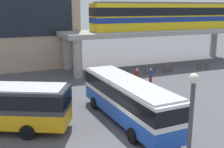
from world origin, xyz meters
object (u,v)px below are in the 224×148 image
at_px(bicycle_black, 124,76).
at_px(bicycle_green, 203,67).
at_px(pedestrian_by_bike_rack, 137,77).
at_px(pedestrian_near_building, 151,76).
at_px(train, 169,15).
at_px(bicycle_orange, 167,70).
at_px(bicycle_brown, 119,80).
at_px(bus_main, 127,96).
at_px(bicycle_silver, 150,71).

bearing_deg(bicycle_black, bicycle_green, 1.30).
relative_size(pedestrian_by_bike_rack, pedestrian_near_building, 1.10).
bearing_deg(train, bicycle_orange, -124.23).
relative_size(train, bicycle_green, 13.36).
height_order(bicycle_brown, pedestrian_near_building, pedestrian_near_building).
height_order(bicycle_black, bicycle_green, same).
xyz_separation_m(bus_main, pedestrian_by_bike_rack, (5.53, 8.61, -1.12)).
distance_m(bicycle_black, bicycle_green, 12.33).
height_order(bicycle_green, pedestrian_near_building, pedestrian_near_building).
xyz_separation_m(pedestrian_by_bike_rack, pedestrian_near_building, (1.82, 0.08, -0.09)).
bearing_deg(bicycle_orange, bicycle_black, -174.37).
height_order(train, pedestrian_by_bike_rack, train).
relative_size(bicycle_silver, pedestrian_by_bike_rack, 0.96).
xyz_separation_m(train, bicycle_black, (-9.79, -5.18, -6.87)).
bearing_deg(pedestrian_by_bike_rack, bus_main, -122.74).
xyz_separation_m(bicycle_orange, pedestrian_near_building, (-4.68, -3.47, 0.42)).
bearing_deg(bicycle_orange, bicycle_silver, 172.94).
distance_m(train, bicycle_orange, 8.77).
bearing_deg(train, bus_main, -132.18).
relative_size(bus_main, bicycle_green, 6.28).
relative_size(bicycle_brown, bicycle_black, 0.99).
bearing_deg(bicycle_brown, train, 31.12).
bearing_deg(pedestrian_by_bike_rack, bicycle_orange, 28.64).
bearing_deg(bicycle_green, train, 117.39).
relative_size(bicycle_orange, bicycle_green, 0.98).
bearing_deg(bicycle_orange, train, 55.77).
bearing_deg(pedestrian_near_building, bicycle_black, 126.01).
relative_size(bicycle_black, pedestrian_near_building, 1.07).
height_order(bicycle_brown, bicycle_silver, same).
distance_m(bicycle_black, bicycle_silver, 4.40).
bearing_deg(bicycle_black, bus_main, -114.80).
distance_m(bicycle_brown, bicycle_green, 13.81).
relative_size(train, pedestrian_by_bike_rack, 12.91).
bearing_deg(train, bicycle_black, -152.14).
bearing_deg(bus_main, bicycle_green, 33.72).
relative_size(bus_main, pedestrian_by_bike_rack, 6.07).
bearing_deg(bus_main, bicycle_silver, 52.37).
relative_size(train, pedestrian_near_building, 14.24).
height_order(bicycle_brown, bicycle_black, same).
bearing_deg(train, bicycle_green, -62.61).
height_order(train, bicycle_orange, train).
bearing_deg(pedestrian_by_bike_rack, pedestrian_near_building, 2.55).
xyz_separation_m(bicycle_brown, bicycle_green, (13.69, 1.84, 0.00)).
height_order(bicycle_orange, bicycle_green, same).
distance_m(train, pedestrian_near_building, 12.86).
xyz_separation_m(bicycle_black, pedestrian_by_bike_rack, (0.22, -2.89, 0.51)).
bearing_deg(bicycle_black, pedestrian_near_building, -53.99).
bearing_deg(bicycle_brown, bicycle_orange, 15.35).
bearing_deg(bus_main, bicycle_orange, 45.29).
distance_m(bicycle_green, bicycle_silver, 8.06).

